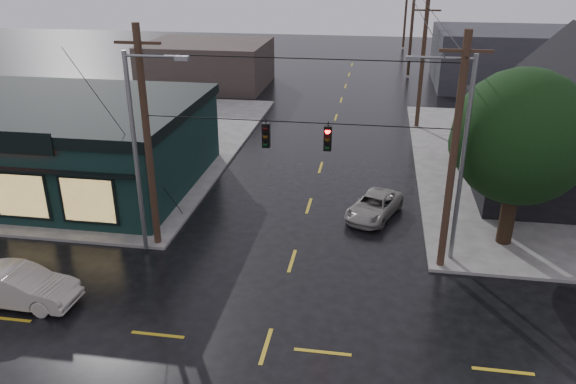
% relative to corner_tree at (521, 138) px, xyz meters
% --- Properties ---
extents(ground_plane, '(160.00, 160.00, 0.00)m').
position_rel_corner_tree_xyz_m(ground_plane, '(-9.63, -9.12, -5.29)').
color(ground_plane, black).
extents(sidewalk_nw, '(28.00, 28.00, 0.15)m').
position_rel_corner_tree_xyz_m(sidewalk_nw, '(-29.63, 10.88, -5.22)').
color(sidewalk_nw, '#605D59').
rests_on(sidewalk_nw, ground).
extents(pizza_shop, '(16.30, 12.34, 4.90)m').
position_rel_corner_tree_xyz_m(pizza_shop, '(-24.63, 3.83, -2.74)').
color(pizza_shop, black).
rests_on(pizza_shop, ground).
extents(corner_tree, '(6.03, 6.03, 8.19)m').
position_rel_corner_tree_xyz_m(corner_tree, '(0.00, 0.00, 0.00)').
color(corner_tree, black).
rests_on(corner_tree, ground).
extents(utility_pole_nw, '(2.00, 0.32, 10.15)m').
position_rel_corner_tree_xyz_m(utility_pole_nw, '(-16.13, -2.62, -5.29)').
color(utility_pole_nw, '#352317').
rests_on(utility_pole_nw, ground).
extents(utility_pole_ne, '(2.00, 0.32, 10.15)m').
position_rel_corner_tree_xyz_m(utility_pole_ne, '(-3.13, -2.62, -5.29)').
color(utility_pole_ne, '#352317').
rests_on(utility_pole_ne, ground).
extents(utility_pole_far_a, '(2.00, 0.32, 9.65)m').
position_rel_corner_tree_xyz_m(utility_pole_far_a, '(-3.13, 18.88, -5.29)').
color(utility_pole_far_a, '#352317').
rests_on(utility_pole_far_a, ground).
extents(utility_pole_far_b, '(2.00, 0.32, 9.15)m').
position_rel_corner_tree_xyz_m(utility_pole_far_b, '(-3.13, 38.88, -5.29)').
color(utility_pole_far_b, '#352317').
rests_on(utility_pole_far_b, ground).
extents(utility_pole_far_c, '(2.00, 0.32, 9.15)m').
position_rel_corner_tree_xyz_m(utility_pole_far_c, '(-3.13, 58.88, -5.29)').
color(utility_pole_far_c, '#352317').
rests_on(utility_pole_far_c, ground).
extents(span_signal_assembly, '(13.00, 0.48, 1.23)m').
position_rel_corner_tree_xyz_m(span_signal_assembly, '(-9.53, -2.62, 0.40)').
color(span_signal_assembly, black).
rests_on(span_signal_assembly, ground).
extents(streetlight_nw, '(5.40, 0.30, 9.15)m').
position_rel_corner_tree_xyz_m(streetlight_nw, '(-16.43, -3.32, -5.29)').
color(streetlight_nw, gray).
rests_on(streetlight_nw, ground).
extents(streetlight_ne, '(5.40, 0.30, 9.15)m').
position_rel_corner_tree_xyz_m(streetlight_ne, '(-2.63, -1.92, -5.29)').
color(streetlight_ne, gray).
rests_on(streetlight_ne, ground).
extents(bg_building_west, '(12.00, 10.00, 4.40)m').
position_rel_corner_tree_xyz_m(bg_building_west, '(-23.63, 30.88, -3.09)').
color(bg_building_west, '#3C2F2C').
rests_on(bg_building_west, ground).
extents(bg_building_east, '(14.00, 12.00, 5.60)m').
position_rel_corner_tree_xyz_m(bg_building_east, '(6.37, 35.88, -2.49)').
color(bg_building_east, '#2B2B30').
rests_on(bg_building_east, ground).
extents(sedan_cream, '(4.67, 1.77, 1.52)m').
position_rel_corner_tree_xyz_m(sedan_cream, '(-19.66, -8.05, -4.53)').
color(sedan_cream, '#B3AB9D').
rests_on(sedan_cream, ground).
extents(suv_silver, '(3.31, 4.64, 1.17)m').
position_rel_corner_tree_xyz_m(suv_silver, '(-6.11, 2.12, -4.71)').
color(suv_silver, gray).
rests_on(suv_silver, ground).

